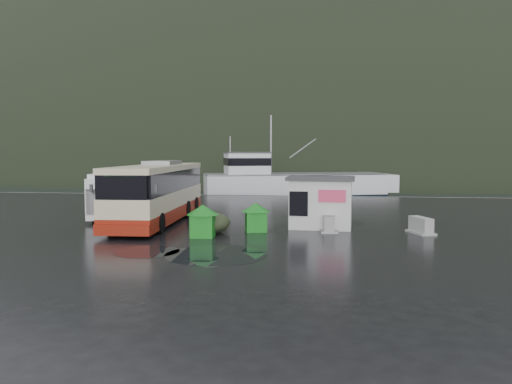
# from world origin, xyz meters

# --- Properties ---
(ground) EXTENTS (160.00, 160.00, 0.00)m
(ground) POSITION_xyz_m (0.00, 0.00, 0.00)
(ground) COLOR black
(ground) RESTS_ON ground
(harbor_water) EXTENTS (300.00, 180.00, 0.02)m
(harbor_water) POSITION_xyz_m (0.00, 110.00, 0.00)
(harbor_water) COLOR black
(harbor_water) RESTS_ON ground
(quay_edge) EXTENTS (160.00, 0.60, 1.50)m
(quay_edge) POSITION_xyz_m (0.00, 20.00, 0.00)
(quay_edge) COLOR #999993
(quay_edge) RESTS_ON ground
(headland) EXTENTS (780.00, 540.00, 570.00)m
(headland) POSITION_xyz_m (10.00, 250.00, 0.00)
(headland) COLOR black
(headland) RESTS_ON ground
(coach_bus) EXTENTS (3.83, 12.73, 3.56)m
(coach_bus) POSITION_xyz_m (-3.40, 1.88, 0.00)
(coach_bus) COLOR beige
(coach_bus) RESTS_ON ground
(white_van) EXTENTS (3.05, 7.00, 2.84)m
(white_van) POSITION_xyz_m (-6.23, 3.39, 0.00)
(white_van) COLOR silver
(white_van) RESTS_ON ground
(waste_bin_left) EXTENTS (1.17, 1.17, 1.55)m
(waste_bin_left) POSITION_xyz_m (0.42, -2.96, 0.00)
(waste_bin_left) COLOR #157B1B
(waste_bin_left) RESTS_ON ground
(waste_bin_right) EXTENTS (1.29, 1.29, 1.47)m
(waste_bin_right) POSITION_xyz_m (2.71, -0.96, 0.00)
(waste_bin_right) COLOR #157B1B
(waste_bin_right) RESTS_ON ground
(dome_tent) EXTENTS (1.85, 2.54, 0.98)m
(dome_tent) POSITION_xyz_m (0.58, -1.60, 0.00)
(dome_tent) COLOR #303822
(dome_tent) RESTS_ON ground
(ticket_kiosk) EXTENTS (3.69, 2.90, 2.75)m
(ticket_kiosk) POSITION_xyz_m (6.00, 0.81, 0.00)
(ticket_kiosk) COLOR silver
(ticket_kiosk) RESTS_ON ground
(jersey_barrier_a) EXTENTS (0.91, 1.73, 0.85)m
(jersey_barrier_a) POSITION_xyz_m (6.42, -0.46, 0.00)
(jersey_barrier_a) COLOR #999993
(jersey_barrier_a) RESTS_ON ground
(jersey_barrier_b) EXTENTS (1.34, 1.82, 0.82)m
(jersey_barrier_b) POSITION_xyz_m (10.95, -0.53, 0.00)
(jersey_barrier_b) COLOR #999993
(jersey_barrier_b) RESTS_ON ground
(fishing_trawler) EXTENTS (23.54, 12.05, 9.24)m
(fishing_trawler) POSITION_xyz_m (3.03, 28.55, 0.00)
(fishing_trawler) COLOR silver
(fishing_trawler) RESTS_ON ground
(puddles) EXTENTS (10.75, 13.25, 0.01)m
(puddles) POSITION_xyz_m (2.23, -4.98, 0.01)
(puddles) COLOR black
(puddles) RESTS_ON ground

